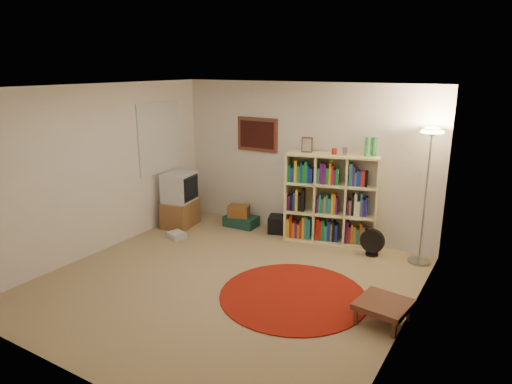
# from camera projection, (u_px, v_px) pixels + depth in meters

# --- Properties ---
(room) EXTENTS (4.54, 4.54, 2.54)m
(room) POSITION_uv_depth(u_px,v_px,m) (223.00, 188.00, 5.72)
(room) COLOR #9B825B
(room) RESTS_ON ground
(bookshelf) EXTENTS (1.49, 0.76, 1.72)m
(bookshelf) POSITION_uv_depth(u_px,v_px,m) (329.00, 200.00, 7.22)
(bookshelf) COLOR beige
(bookshelf) RESTS_ON ground
(floor_lamp) EXTENTS (0.42, 0.42, 1.96)m
(floor_lamp) POSITION_uv_depth(u_px,v_px,m) (430.00, 151.00, 6.15)
(floor_lamp) COLOR #999A9D
(floor_lamp) RESTS_ON ground
(floor_fan) EXTENTS (0.36, 0.19, 0.41)m
(floor_fan) POSITION_uv_depth(u_px,v_px,m) (372.00, 242.00, 6.77)
(floor_fan) COLOR black
(floor_fan) RESTS_ON ground
(tv_stand) EXTENTS (0.56, 0.73, 0.96)m
(tv_stand) POSITION_uv_depth(u_px,v_px,m) (180.00, 201.00, 7.98)
(tv_stand) COLOR brown
(tv_stand) RESTS_ON ground
(dvd_box) EXTENTS (0.34, 0.31, 0.09)m
(dvd_box) POSITION_uv_depth(u_px,v_px,m) (177.00, 235.00, 7.51)
(dvd_box) COLOR silver
(dvd_box) RESTS_ON ground
(suitcase) EXTENTS (0.58, 0.39, 0.18)m
(suitcase) POSITION_uv_depth(u_px,v_px,m) (241.00, 221.00, 8.05)
(suitcase) COLOR #14372C
(suitcase) RESTS_ON ground
(wicker_basket) EXTENTS (0.42, 0.35, 0.20)m
(wicker_basket) POSITION_uv_depth(u_px,v_px,m) (239.00, 211.00, 7.99)
(wicker_basket) COLOR brown
(wicker_basket) RESTS_ON suitcase
(duffel_bag) EXTENTS (0.49, 0.45, 0.28)m
(duffel_bag) POSITION_uv_depth(u_px,v_px,m) (281.00, 224.00, 7.75)
(duffel_bag) COLOR black
(duffel_bag) RESTS_ON ground
(paper_towel) EXTENTS (0.11, 0.11, 0.22)m
(paper_towel) POSITION_uv_depth(u_px,v_px,m) (292.00, 230.00, 7.54)
(paper_towel) COLOR white
(paper_towel) RESTS_ON ground
(red_rug) EXTENTS (1.82, 1.82, 0.02)m
(red_rug) POSITION_uv_depth(u_px,v_px,m) (293.00, 295.00, 5.62)
(red_rug) COLOR maroon
(red_rug) RESTS_ON ground
(side_table) EXTENTS (0.60, 0.60, 0.25)m
(side_table) POSITION_uv_depth(u_px,v_px,m) (383.00, 305.00, 5.00)
(side_table) COLOR #51271C
(side_table) RESTS_ON ground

